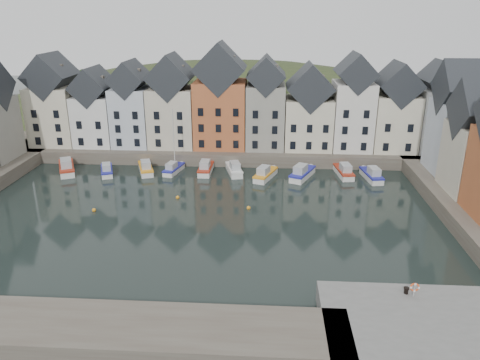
# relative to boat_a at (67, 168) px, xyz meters

# --- Properties ---
(ground) EXTENTS (260.00, 260.00, 0.00)m
(ground) POSITION_rel_boat_a_xyz_m (23.75, -17.70, -0.80)
(ground) COLOR black
(ground) RESTS_ON ground
(far_quay) EXTENTS (90.00, 16.00, 2.00)m
(far_quay) POSITION_rel_boat_a_xyz_m (23.75, 12.30, 0.20)
(far_quay) COLOR #50473D
(far_quay) RESTS_ON ground
(near_quay) EXTENTS (18.00, 10.00, 2.00)m
(near_quay) POSITION_rel_boat_a_xyz_m (45.75, -37.70, 0.20)
(near_quay) COLOR #60605E
(near_quay) RESTS_ON ground
(near_wall) EXTENTS (50.00, 6.00, 2.00)m
(near_wall) POSITION_rel_boat_a_xyz_m (13.75, -39.70, 0.20)
(near_wall) COLOR #50473D
(near_wall) RESTS_ON ground
(hillside) EXTENTS (153.60, 70.40, 64.00)m
(hillside) POSITION_rel_boat_a_xyz_m (23.77, 38.30, -18.76)
(hillside) COLOR #28351A
(hillside) RESTS_ON ground
(far_terrace) EXTENTS (72.37, 8.16, 17.78)m
(far_terrace) POSITION_rel_boat_a_xyz_m (26.97, 10.30, 8.07)
(far_terrace) COLOR beige
(far_terrace) RESTS_ON far_quay
(mooring_buoys) EXTENTS (20.50, 5.50, 0.50)m
(mooring_buoys) POSITION_rel_boat_a_xyz_m (19.75, -12.37, -0.65)
(mooring_buoys) COLOR orange
(mooring_buoys) RESTS_ON ground
(boat_a) EXTENTS (4.94, 7.30, 2.70)m
(boat_a) POSITION_rel_boat_a_xyz_m (0.00, 0.00, 0.00)
(boat_a) COLOR silver
(boat_a) RESTS_ON ground
(boat_b) EXTENTS (3.49, 5.77, 2.12)m
(boat_b) POSITION_rel_boat_a_xyz_m (6.66, -0.38, -0.17)
(boat_b) COLOR silver
(boat_b) RESTS_ON ground
(boat_c) EXTENTS (3.88, 6.44, 2.36)m
(boat_c) POSITION_rel_boat_a_xyz_m (12.64, 0.79, -0.10)
(boat_c) COLOR silver
(boat_c) RESTS_ON ground
(boat_d) EXTENTS (2.82, 5.62, 10.30)m
(boat_d) POSITION_rel_boat_a_xyz_m (17.07, 1.00, -0.14)
(boat_d) COLOR silver
(boat_d) RESTS_ON ground
(boat_e) EXTENTS (2.03, 6.27, 2.40)m
(boat_e) POSITION_rel_boat_a_xyz_m (22.23, 1.42, -0.09)
(boat_e) COLOR silver
(boat_e) RESTS_ON ground
(boat_f) EXTENTS (3.32, 6.32, 2.32)m
(boat_f) POSITION_rel_boat_a_xyz_m (26.82, 1.21, -0.11)
(boat_f) COLOR silver
(boat_f) RESTS_ON ground
(boat_g) EXTENTS (3.92, 6.44, 2.36)m
(boat_g) POSITION_rel_boat_a_xyz_m (31.75, -0.87, -0.10)
(boat_g) COLOR silver
(boat_g) RESTS_ON ground
(boat_h) EXTENTS (4.56, 6.91, 2.55)m
(boat_h) POSITION_rel_boat_a_xyz_m (37.45, -0.26, -0.05)
(boat_h) COLOR silver
(boat_h) RESTS_ON ground
(boat_i) EXTENTS (2.68, 6.40, 2.38)m
(boat_i) POSITION_rel_boat_a_xyz_m (44.08, 1.22, -0.09)
(boat_i) COLOR silver
(boat_i) RESTS_ON ground
(boat_j) EXTENTS (2.81, 6.37, 2.36)m
(boat_j) POSITION_rel_boat_a_xyz_m (48.11, -0.21, -0.10)
(boat_j) COLOR silver
(boat_j) RESTS_ON ground
(mooring_bollard) EXTENTS (0.48, 0.48, 0.56)m
(mooring_bollard) POSITION_rel_boat_a_xyz_m (44.11, -34.20, 1.51)
(mooring_bollard) COLOR black
(mooring_bollard) RESTS_ON near_quay
(life_ring_post) EXTENTS (0.80, 0.17, 1.30)m
(life_ring_post) POSITION_rel_boat_a_xyz_m (44.61, -34.61, 2.06)
(life_ring_post) COLOR gray
(life_ring_post) RESTS_ON near_quay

